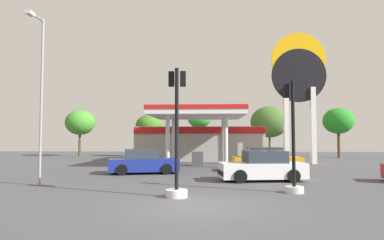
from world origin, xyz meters
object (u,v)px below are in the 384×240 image
tree_1 (149,126)px  car_2 (266,160)px  tree_0 (80,123)px  car_0 (262,167)px  station_pole_sign (299,81)px  tree_3 (269,122)px  tree_4 (338,121)px  tree_2 (199,117)px  corner_streetlamp (40,85)px  traffic_signal_0 (293,158)px  car_3 (144,162)px  traffic_signal_1 (177,153)px

tree_1 → car_2: bearing=-58.4°
tree_0 → tree_1: size_ratio=1.11×
car_0 → tree_0: size_ratio=0.80×
car_2 → tree_1: 21.07m
station_pole_sign → tree_0: size_ratio=2.01×
tree_3 → tree_4: (7.48, -1.25, 0.02)m
car_2 → tree_1: (-10.93, 17.77, 2.93)m
tree_2 → corner_streetlamp: (-6.72, -24.10, -0.08)m
tree_3 → corner_streetlamp: (-14.93, -25.03, 0.51)m
car_2 → corner_streetlamp: bearing=-147.4°
car_0 → traffic_signal_0: (0.63, -3.82, 0.69)m
car_0 → car_3: 7.53m
car_2 → tree_0: tree_0 is taller
tree_2 → tree_4: bearing=-1.2°
tree_0 → traffic_signal_1: bearing=-62.6°
car_0 → tree_4: 24.66m
tree_4 → corner_streetlamp: 32.68m
traffic_signal_1 → tree_2: tree_2 is taller
car_0 → car_3: size_ratio=0.99×
car_2 → corner_streetlamp: corner_streetlamp is taller
station_pole_sign → traffic_signal_0: 17.20m
traffic_signal_1 → tree_1: (-5.95, 27.84, 2.02)m
traffic_signal_1 → tree_3: (8.29, 27.67, 2.48)m
traffic_signal_0 → corner_streetlamp: corner_streetlamp is taller
car_0 → tree_4: (11.84, 21.36, 3.43)m
tree_4 → tree_0: bearing=177.1°
tree_1 → tree_2: size_ratio=0.82×
traffic_signal_0 → tree_4: (11.22, 25.18, 2.74)m
car_3 → traffic_signal_1: size_ratio=0.95×
tree_0 → tree_4: tree_4 is taller
traffic_signal_1 → traffic_signal_0: bearing=15.2°
tree_2 → corner_streetlamp: bearing=-105.6°
traffic_signal_0 → tree_3: size_ratio=0.75×
car_3 → car_0: bearing=-25.8°
tree_2 → tree_3: (8.22, 0.93, -0.59)m
car_3 → tree_4: tree_4 is taller
car_0 → tree_2: bearing=100.1°
car_3 → traffic_signal_1: bearing=-71.1°
station_pole_sign → corner_streetlamp: size_ratio=1.45×
corner_streetlamp → tree_3: bearing=59.2°
car_3 → tree_4: size_ratio=0.81×
tree_0 → tree_3: tree_3 is taller
tree_1 → tree_4: tree_4 is taller
tree_4 → tree_2: bearing=178.8°
car_3 → tree_4: (18.63, 18.09, 3.44)m
tree_1 → tree_3: bearing=-0.7°
traffic_signal_1 → corner_streetlamp: bearing=158.3°
station_pole_sign → corner_streetlamp: 21.23m
tree_2 → station_pole_sign: bearing=-48.1°
car_0 → traffic_signal_0: size_ratio=1.00×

